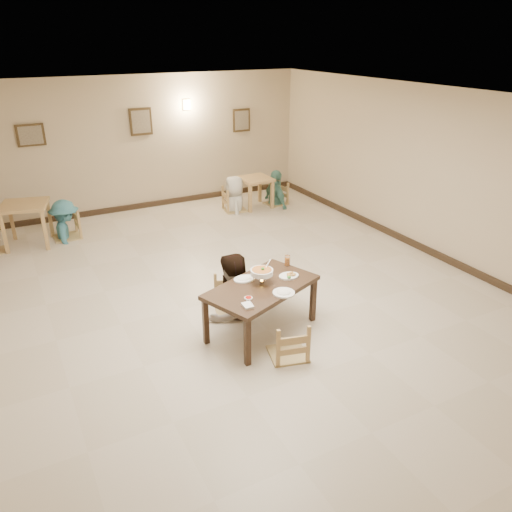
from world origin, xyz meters
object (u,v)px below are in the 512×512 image
main_diner (230,255)px  bg_chair_rr (276,184)px  curry_warmer (262,272)px  main_table (262,291)px  bg_table_right (255,183)px  bg_diner_c (234,176)px  bg_diner_b (62,200)px  chair_far (229,281)px  bg_diner_d (276,170)px  bg_chair_rl (234,189)px  bg_table_left (25,211)px  bg_chair_lr (63,212)px  drink_glass (287,261)px  chair_near (289,322)px

main_diner → bg_chair_rr: size_ratio=1.86×
curry_warmer → main_table: bearing=-119.8°
bg_table_right → bg_diner_c: size_ratio=0.45×
curry_warmer → bg_diner_b: size_ratio=0.22×
chair_far → curry_warmer: curry_warmer is taller
main_diner → bg_diner_c: bearing=-135.9°
bg_diner_d → main_diner: bearing=144.1°
chair_far → bg_chair_rl: 4.58m
bg_table_left → bg_diner_c: (4.44, 0.00, 0.12)m
main_table → bg_diner_b: 5.25m
bg_table_left → bg_chair_rr: bg_chair_rr is taller
main_table → bg_chair_lr: 5.24m
main_table → main_diner: (-0.15, 0.66, 0.29)m
curry_warmer → bg_chair_rl: 5.17m
bg_chair_rl → bg_chair_rr: (1.08, -0.04, -0.02)m
drink_glass → bg_table_right: (1.82, 4.49, -0.21)m
chair_far → bg_chair_lr: size_ratio=0.86×
chair_far → bg_chair_rl: size_ratio=0.90×
chair_near → main_diner: bearing=-67.3°
chair_far → bg_diner_c: bearing=79.9°
chair_near → bg_diner_c: bearing=-94.2°
chair_near → bg_table_right: size_ratio=1.37×
bg_diner_b → bg_diner_d: bg_diner_d is taller
bg_diner_d → bg_chair_lr: bearing=90.2°
bg_diner_b → main_diner: bearing=-154.4°
main_diner → bg_diner_d: bearing=-146.8°
chair_far → bg_table_right: 4.85m
main_diner → curry_warmer: size_ratio=5.40×
main_table → curry_warmer: size_ratio=5.04×
curry_warmer → bg_chair_rr: bearing=58.2°
bg_chair_rr → chair_near: bearing=-36.6°
curry_warmer → drink_glass: curry_warmer is taller
main_diner → bg_diner_c: main_diner is taller
main_diner → bg_table_left: bearing=-80.4°
main_diner → curry_warmer: 0.63m
bg_chair_rr → bg_chair_lr: bearing=-99.2°
chair_far → bg_chair_rr: 5.12m
chair_far → drink_glass: chair_far is taller
chair_near → curry_warmer: bearing=-75.6°
bg_chair_rl → bg_diner_b: 3.76m
main_table → bg_diner_b: (-1.84, 4.91, 0.15)m
curry_warmer → bg_chair_rl: bearing=68.6°
chair_far → bg_chair_rl: bearing=79.9°
chair_far → main_diner: size_ratio=0.50×
drink_glass → bg_chair_rl: 4.67m
bg_table_left → bg_diner_d: (5.52, -0.04, 0.14)m
bg_table_right → bg_diner_c: (-0.54, -0.00, 0.24)m
main_diner → drink_glass: size_ratio=12.11×
bg_table_right → bg_table_left: bearing=-179.9°
drink_glass → bg_diner_c: bearing=74.0°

